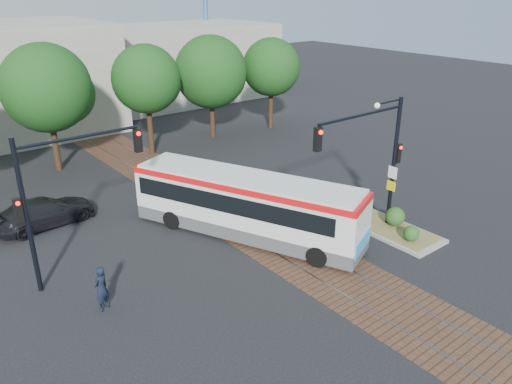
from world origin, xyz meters
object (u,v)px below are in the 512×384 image
traffic_island (385,222)px  officer (101,289)px  parked_car (44,212)px  signal_pole_left (56,189)px  city_bus (246,203)px  signal_pole_main (379,148)px

traffic_island → officer: (-12.93, 2.27, 0.53)m
traffic_island → parked_car: (-12.41, 10.38, 0.35)m
parked_car → traffic_island: bearing=-135.9°
signal_pole_left → parked_car: size_ratio=1.27×
signal_pole_left → parked_car: 6.39m
officer → parked_car: 8.13m
city_bus → traffic_island: size_ratio=2.08×
signal_pole_main → parked_car: (-11.45, 10.29, -3.47)m
city_bus → traffic_island: city_bus is taller
traffic_island → signal_pole_main: (-0.96, 0.09, 3.83)m
signal_pole_main → parked_car: 15.79m
city_bus → signal_pole_main: (4.56, -3.51, 2.54)m
signal_pole_left → parked_car: (0.78, 5.49, -3.18)m
signal_pole_main → officer: (-11.98, 2.18, -3.30)m
city_bus → parked_car: 9.71m
traffic_island → signal_pole_main: bearing=174.6°
officer → parked_car: (0.52, 8.11, -0.17)m
traffic_island → signal_pole_main: signal_pole_main is taller
city_bus → parked_car: bearing=112.0°
traffic_island → parked_car: parked_car is taller
officer → signal_pole_left: bearing=-110.7°
officer → traffic_island: bearing=143.8°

